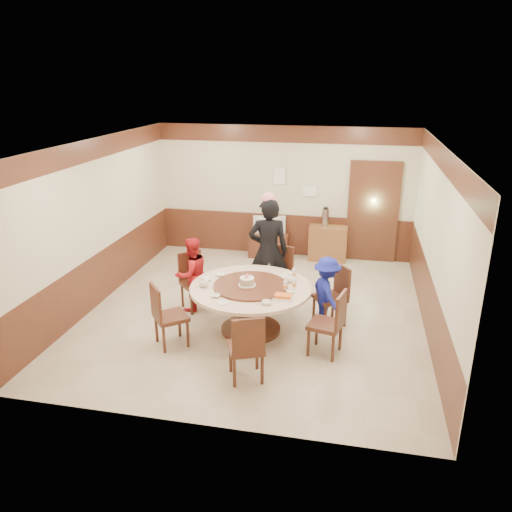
% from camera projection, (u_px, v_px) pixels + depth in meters
% --- Properties ---
extents(room, '(6.00, 6.04, 2.84)m').
position_uv_depth(room, '(256.00, 251.00, 8.11)').
color(room, '#BFAE99').
rests_on(room, ground).
extents(banquet_table, '(1.85, 1.85, 0.78)m').
position_uv_depth(banquet_table, '(251.00, 299.00, 7.64)').
color(banquet_table, '#4B2417').
rests_on(banquet_table, ground).
extents(chair_0, '(0.62, 0.61, 0.97)m').
position_uv_depth(chair_0, '(331.00, 306.00, 7.94)').
color(chair_0, '#4B2417').
rests_on(chair_0, ground).
extents(chair_1, '(0.58, 0.58, 0.97)m').
position_uv_depth(chair_1, '(277.00, 284.00, 8.79)').
color(chair_1, '#4B2417').
rests_on(chair_1, ground).
extents(chair_2, '(0.62, 0.62, 0.97)m').
position_uv_depth(chair_2, '(196.00, 291.00, 8.48)').
color(chair_2, '#4B2417').
rests_on(chair_2, ground).
extents(chair_3, '(0.62, 0.62, 0.97)m').
position_uv_depth(chair_3, '(170.00, 326.00, 7.30)').
color(chair_3, '#4B2417').
rests_on(chair_3, ground).
extents(chair_4, '(0.57, 0.58, 0.97)m').
position_uv_depth(chair_4, '(246.00, 358.00, 6.47)').
color(chair_4, '#4B2417').
rests_on(chair_4, ground).
extents(chair_5, '(0.54, 0.53, 0.97)m').
position_uv_depth(chair_5, '(326.00, 334.00, 7.07)').
color(chair_5, '#4B2417').
rests_on(chair_5, ground).
extents(person_standing, '(0.76, 0.58, 1.87)m').
position_uv_depth(person_standing, '(268.00, 251.00, 8.52)').
color(person_standing, black).
rests_on(person_standing, ground).
extents(person_red, '(0.76, 0.78, 1.27)m').
position_uv_depth(person_red, '(192.00, 274.00, 8.33)').
color(person_red, '#B2171D').
rests_on(person_red, ground).
extents(person_blue, '(0.74, 0.87, 1.17)m').
position_uv_depth(person_blue, '(327.00, 293.00, 7.74)').
color(person_blue, navy).
rests_on(person_blue, ground).
extents(birthday_cake, '(0.27, 0.27, 0.19)m').
position_uv_depth(birthday_cake, '(247.00, 281.00, 7.51)').
color(birthday_cake, white).
rests_on(birthday_cake, banquet_table).
extents(teapot_left, '(0.17, 0.15, 0.13)m').
position_uv_depth(teapot_left, '(204.00, 283.00, 7.54)').
color(teapot_left, white).
rests_on(teapot_left, banquet_table).
extents(teapot_right, '(0.17, 0.15, 0.13)m').
position_uv_depth(teapot_right, '(290.00, 278.00, 7.70)').
color(teapot_right, white).
rests_on(teapot_right, banquet_table).
extents(bowl_0, '(0.15, 0.15, 0.04)m').
position_uv_depth(bowl_0, '(221.00, 275.00, 7.96)').
color(bowl_0, white).
rests_on(bowl_0, banquet_table).
extents(bowl_1, '(0.15, 0.15, 0.05)m').
position_uv_depth(bowl_1, '(267.00, 303.00, 6.97)').
color(bowl_1, white).
rests_on(bowl_1, banquet_table).
extents(bowl_2, '(0.14, 0.14, 0.03)m').
position_uv_depth(bowl_2, '(216.00, 296.00, 7.20)').
color(bowl_2, white).
rests_on(bowl_2, banquet_table).
extents(bowl_3, '(0.13, 0.13, 0.04)m').
position_uv_depth(bowl_3, '(290.00, 292.00, 7.33)').
color(bowl_3, white).
rests_on(bowl_3, banquet_table).
extents(bowl_4, '(0.15, 0.15, 0.04)m').
position_uv_depth(bowl_4, '(207.00, 279.00, 7.80)').
color(bowl_4, white).
rests_on(bowl_4, banquet_table).
extents(saucer_near, '(0.18, 0.18, 0.01)m').
position_uv_depth(saucer_near, '(223.00, 303.00, 7.01)').
color(saucer_near, white).
rests_on(saucer_near, banquet_table).
extents(saucer_far, '(0.18, 0.18, 0.01)m').
position_uv_depth(saucer_far, '(285.00, 276.00, 7.94)').
color(saucer_far, white).
rests_on(saucer_far, banquet_table).
extents(shrimp_platter, '(0.30, 0.20, 0.06)m').
position_uv_depth(shrimp_platter, '(283.00, 297.00, 7.15)').
color(shrimp_platter, white).
rests_on(shrimp_platter, banquet_table).
extents(bottle_0, '(0.06, 0.06, 0.16)m').
position_uv_depth(bottle_0, '(285.00, 286.00, 7.37)').
color(bottle_0, white).
rests_on(bottle_0, banquet_table).
extents(bottle_1, '(0.06, 0.06, 0.16)m').
position_uv_depth(bottle_1, '(294.00, 284.00, 7.44)').
color(bottle_1, white).
rests_on(bottle_1, banquet_table).
extents(bottle_2, '(0.06, 0.06, 0.16)m').
position_uv_depth(bottle_2, '(294.00, 274.00, 7.83)').
color(bottle_2, white).
rests_on(bottle_2, banquet_table).
extents(tv_stand, '(0.85, 0.45, 0.50)m').
position_uv_depth(tv_stand, '(269.00, 245.00, 10.96)').
color(tv_stand, '#4B2417').
rests_on(tv_stand, ground).
extents(television, '(0.71, 0.20, 0.41)m').
position_uv_depth(television, '(269.00, 226.00, 10.81)').
color(television, gray).
rests_on(television, tv_stand).
extents(side_cabinet, '(0.80, 0.40, 0.75)m').
position_uv_depth(side_cabinet, '(328.00, 243.00, 10.70)').
color(side_cabinet, brown).
rests_on(side_cabinet, ground).
extents(thermos, '(0.15, 0.15, 0.38)m').
position_uv_depth(thermos, '(325.00, 218.00, 10.53)').
color(thermos, silver).
rests_on(thermos, side_cabinet).
extents(notice_left, '(0.25, 0.00, 0.35)m').
position_uv_depth(notice_left, '(279.00, 176.00, 10.61)').
color(notice_left, white).
rests_on(notice_left, room).
extents(notice_right, '(0.30, 0.00, 0.22)m').
position_uv_depth(notice_right, '(309.00, 191.00, 10.59)').
color(notice_right, white).
rests_on(notice_right, room).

